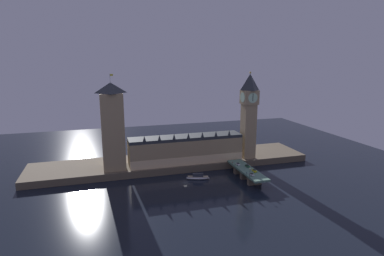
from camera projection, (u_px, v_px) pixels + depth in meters
The scene contains 16 objects.
ground_plane at pixel (185, 183), 223.10m from camera, with size 400.00×400.00×0.00m, color black.
embankment at pixel (173, 162), 259.07m from camera, with size 220.00×42.00×5.22m.
parliament_hall at pixel (186, 149), 249.51m from camera, with size 88.13×17.81×24.91m.
clock_tower at pixel (249, 113), 255.66m from camera, with size 12.10×12.21×69.37m.
victoria_tower at pixel (113, 126), 229.98m from camera, with size 16.14×16.14×69.03m.
bridge at pixel (247, 172), 229.77m from camera, with size 11.29×46.00×7.04m.
car_northbound_lead at pixel (238, 164), 238.08m from camera, with size 1.99×4.07×1.58m.
car_northbound_trail at pixel (252, 174), 217.20m from camera, with size 1.97×4.50×1.39m.
car_southbound_lead at pixel (254, 171), 224.16m from camera, with size 1.93×4.47×1.56m.
car_southbound_trail at pixel (247, 166), 234.27m from camera, with size 1.90×4.72×1.50m.
pedestrian_near_rail at pixel (247, 173), 219.02m from camera, with size 0.38×0.38×1.74m.
pedestrian_mid_walk at pixel (251, 166), 233.40m from camera, with size 0.38×0.38×1.81m.
pedestrian_far_rail at pixel (233, 162), 241.49m from camera, with size 0.38×0.38×1.66m.
street_lamp_near at pixel (250, 171), 213.17m from camera, with size 1.34×0.60×6.48m.
street_lamp_mid at pixel (254, 163), 229.92m from camera, with size 1.34×0.60×6.69m.
boat_upstream at pixel (198, 177), 228.74m from camera, with size 16.99×8.44×4.45m.
Camera 1 is at (-55.51, -202.52, 84.52)m, focal length 30.00 mm.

